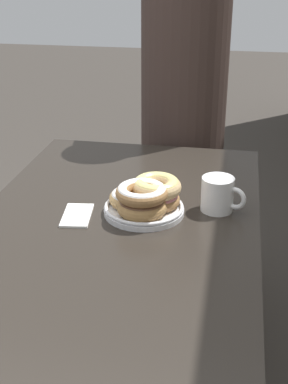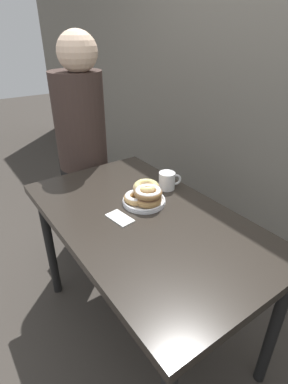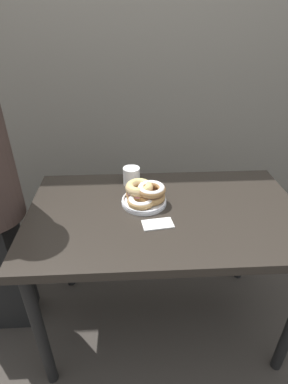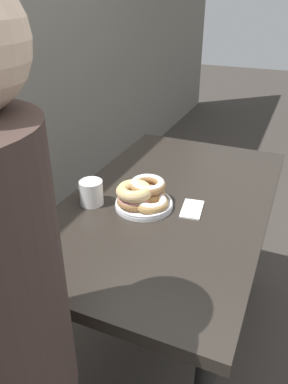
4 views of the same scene
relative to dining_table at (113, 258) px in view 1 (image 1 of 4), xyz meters
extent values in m
cube|color=#28231E|center=(0.00, 0.00, 0.07)|extent=(1.21, 0.71, 0.04)
cylinder|color=black|center=(-0.55, -0.30, -0.31)|extent=(0.05, 0.05, 0.72)
cylinder|color=black|center=(-0.55, 0.30, -0.31)|extent=(0.05, 0.05, 0.72)
cylinder|color=white|center=(-0.09, 0.06, 0.09)|extent=(0.21, 0.21, 0.01)
torus|color=white|center=(-0.09, 0.06, 0.10)|extent=(0.20, 0.20, 0.01)
torus|color=#B2844C|center=(-0.06, 0.06, 0.12)|extent=(0.16, 0.16, 0.04)
torus|color=brown|center=(-0.06, 0.06, 0.13)|extent=(0.15, 0.15, 0.03)
torus|color=#9E7042|center=(-0.11, 0.09, 0.12)|extent=(0.15, 0.15, 0.03)
torus|color=pink|center=(-0.11, 0.09, 0.12)|extent=(0.15, 0.15, 0.03)
torus|color=tan|center=(-0.11, 0.03, 0.12)|extent=(0.17, 0.17, 0.04)
torus|color=white|center=(-0.11, 0.03, 0.12)|extent=(0.16, 0.16, 0.03)
torus|color=#9E7042|center=(-0.06, 0.06, 0.16)|extent=(0.18, 0.18, 0.03)
torus|color=white|center=(-0.06, 0.06, 0.16)|extent=(0.17, 0.17, 0.03)
torus|color=#D6B27A|center=(-0.11, 0.09, 0.15)|extent=(0.13, 0.13, 0.04)
torus|color=#E0D17F|center=(-0.11, 0.09, 0.16)|extent=(0.12, 0.12, 0.03)
cylinder|color=white|center=(-0.14, 0.24, 0.13)|extent=(0.08, 0.08, 0.09)
cylinder|color=#382114|center=(-0.14, 0.24, 0.17)|extent=(0.07, 0.07, 0.00)
torus|color=white|center=(-0.13, 0.29, 0.13)|extent=(0.03, 0.06, 0.06)
cube|color=black|center=(-0.87, 0.08, -0.32)|extent=(0.28, 0.20, 0.70)
cylinder|color=#3D2D28|center=(-0.80, 0.08, 0.32)|extent=(0.31, 0.31, 0.58)
cube|color=white|center=(-0.04, -0.10, 0.09)|extent=(0.13, 0.09, 0.01)
camera|label=1|loc=(1.11, 0.28, 0.70)|focal=50.00mm
camera|label=2|loc=(0.91, -0.64, 0.82)|focal=28.00mm
camera|label=3|loc=(-0.15, -1.08, 0.85)|focal=28.00mm
camera|label=4|loc=(-1.14, -0.39, 0.77)|focal=35.00mm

